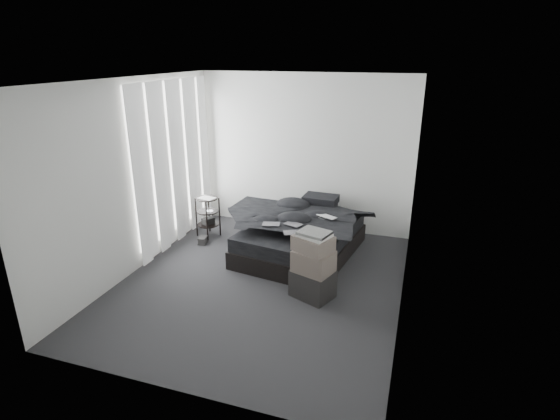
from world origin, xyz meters
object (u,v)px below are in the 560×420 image
(bed, at_px, (301,245))
(laptop, at_px, (325,213))
(side_stand, at_px, (208,217))
(box_lower, at_px, (313,283))

(bed, xyz_separation_m, laptop, (0.36, -0.01, 0.57))
(laptop, bearing_deg, bed, -154.50)
(bed, distance_m, laptop, 0.67)
(bed, bearing_deg, side_stand, -177.61)
(bed, distance_m, side_stand, 1.66)
(bed, relative_size, side_stand, 2.92)
(bed, bearing_deg, laptop, 7.50)
(side_stand, height_order, box_lower, side_stand)
(laptop, xyz_separation_m, side_stand, (-2.00, 0.19, -0.37))
(bed, height_order, box_lower, box_lower)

